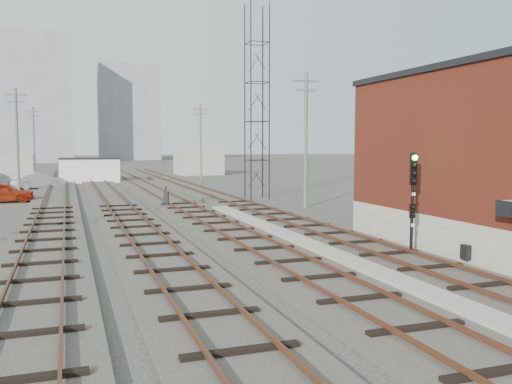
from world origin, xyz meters
name	(u,v)px	position (x,y,z in m)	size (l,w,h in m)	color
ground	(144,180)	(0.00, 60.00, 0.00)	(320.00, 320.00, 0.00)	#282621
track_right	(207,194)	(2.50, 39.00, 0.11)	(3.20, 90.00, 0.39)	#332D28
track_mid_right	(160,195)	(-1.50, 39.00, 0.11)	(3.20, 90.00, 0.39)	#332D28
track_mid_left	(109,197)	(-5.50, 39.00, 0.11)	(3.20, 90.00, 0.39)	#332D28
track_left	(55,198)	(-9.50, 39.00, 0.11)	(3.20, 90.00, 0.39)	#332D28
platform_curb	(314,249)	(0.50, 14.00, 0.13)	(0.90, 28.00, 0.26)	gray
brick_building	(497,159)	(7.50, 12.00, 3.63)	(6.54, 12.20, 7.22)	gray
lattice_tower	(257,102)	(5.50, 35.00, 7.50)	(1.60, 1.60, 15.00)	black
utility_pole_left_b	(17,138)	(-12.50, 45.00, 4.80)	(1.80, 0.24, 9.00)	#595147
utility_pole_left_c	(34,140)	(-12.50, 70.00, 4.80)	(1.80, 0.24, 9.00)	#595147
utility_pole_right_a	(306,136)	(6.50, 28.00, 4.80)	(1.80, 0.24, 9.00)	#595147
utility_pole_right_b	(201,140)	(6.50, 58.00, 4.80)	(1.80, 0.24, 9.00)	#595147
apartment_left	(23,99)	(-18.00, 135.00, 15.00)	(22.00, 14.00, 30.00)	gray
apartment_right	(129,113)	(8.00, 150.00, 13.00)	(16.00, 12.00, 26.00)	gray
shed_right	(198,160)	(9.00, 70.00, 2.00)	(6.00, 6.00, 4.00)	gray
signal_mast	(413,196)	(3.70, 12.13, 2.29)	(0.40, 0.41, 3.92)	gray
switch_stand	(166,198)	(-2.35, 31.04, 0.61)	(0.40, 0.40, 1.30)	black
site_trailer	(90,170)	(-6.17, 57.62, 1.39)	(6.74, 3.27, 2.76)	silver
car_red	(2,192)	(-13.12, 38.08, 0.75)	(1.76, 4.38, 1.49)	#9B240E
car_silver	(38,180)	(-11.24, 50.83, 0.78)	(1.65, 4.73, 1.56)	#9C9EA3
car_grey	(0,180)	(-15.14, 55.83, 0.64)	(1.80, 4.42, 1.28)	slate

